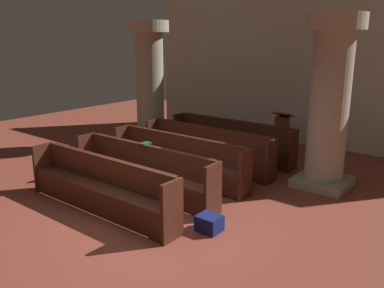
{
  "coord_description": "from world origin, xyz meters",
  "views": [
    {
      "loc": [
        4.39,
        -4.4,
        2.88
      ],
      "look_at": [
        -0.58,
        1.86,
        0.75
      ],
      "focal_mm": 37.49,
      "sensor_mm": 36.0,
      "label": 1
    }
  ],
  "objects_px": {
    "kneeler_box_navy": "(209,223)",
    "pillar_far_side": "(150,82)",
    "pew_row_3": "(143,169)",
    "pew_row_1": "(206,147)",
    "pillar_aisle_side": "(330,100)",
    "lectern": "(282,136)",
    "pew_row_2": "(178,157)",
    "pew_row_4": "(100,184)",
    "hymn_book": "(145,143)",
    "pew_row_0": "(231,138)"
  },
  "relations": [
    {
      "from": "lectern",
      "to": "pew_row_4",
      "type": "bearing_deg",
      "value": -98.75
    },
    {
      "from": "pew_row_1",
      "to": "pillar_far_side",
      "type": "distance_m",
      "value": 2.87
    },
    {
      "from": "pew_row_1",
      "to": "pew_row_4",
      "type": "xyz_separation_m",
      "value": [
        0.0,
        -3.03,
        0.0
      ]
    },
    {
      "from": "pew_row_3",
      "to": "hymn_book",
      "type": "relative_size",
      "value": 15.47
    },
    {
      "from": "pew_row_1",
      "to": "pillar_far_side",
      "type": "height_order",
      "value": "pillar_far_side"
    },
    {
      "from": "pew_row_1",
      "to": "pillar_aisle_side",
      "type": "bearing_deg",
      "value": 11.06
    },
    {
      "from": "pew_row_4",
      "to": "pillar_aisle_side",
      "type": "height_order",
      "value": "pillar_aisle_side"
    },
    {
      "from": "pew_row_2",
      "to": "pillar_aisle_side",
      "type": "height_order",
      "value": "pillar_aisle_side"
    },
    {
      "from": "pillar_far_side",
      "to": "pillar_aisle_side",
      "type": "bearing_deg",
      "value": -3.06
    },
    {
      "from": "pew_row_0",
      "to": "pew_row_4",
      "type": "distance_m",
      "value": 4.04
    },
    {
      "from": "pillar_aisle_side",
      "to": "pillar_far_side",
      "type": "xyz_separation_m",
      "value": [
        -5.0,
        0.27,
        0.0
      ]
    },
    {
      "from": "pew_row_0",
      "to": "pew_row_1",
      "type": "height_order",
      "value": "same"
    },
    {
      "from": "pew_row_4",
      "to": "lectern",
      "type": "bearing_deg",
      "value": 81.25
    },
    {
      "from": "pew_row_3",
      "to": "pew_row_2",
      "type": "bearing_deg",
      "value": 90.0
    },
    {
      "from": "lectern",
      "to": "hymn_book",
      "type": "distance_m",
      "value": 4.11
    },
    {
      "from": "pew_row_1",
      "to": "pew_row_0",
      "type": "bearing_deg",
      "value": 90.0
    },
    {
      "from": "pew_row_1",
      "to": "pew_row_2",
      "type": "distance_m",
      "value": 1.01
    },
    {
      "from": "pew_row_2",
      "to": "pew_row_3",
      "type": "bearing_deg",
      "value": -90.0
    },
    {
      "from": "pew_row_0",
      "to": "lectern",
      "type": "bearing_deg",
      "value": 54.97
    },
    {
      "from": "pew_row_1",
      "to": "lectern",
      "type": "distance_m",
      "value": 2.29
    },
    {
      "from": "pew_row_4",
      "to": "hymn_book",
      "type": "height_order",
      "value": "hymn_book"
    },
    {
      "from": "pillar_aisle_side",
      "to": "kneeler_box_navy",
      "type": "xyz_separation_m",
      "value": [
        -0.64,
        -2.97,
        -1.6
      ]
    },
    {
      "from": "pillar_aisle_side",
      "to": "lectern",
      "type": "height_order",
      "value": "pillar_aisle_side"
    },
    {
      "from": "pew_row_0",
      "to": "pew_row_4",
      "type": "xyz_separation_m",
      "value": [
        0.0,
        -4.04,
        0.0
      ]
    },
    {
      "from": "pew_row_3",
      "to": "lectern",
      "type": "height_order",
      "value": "lectern"
    },
    {
      "from": "lectern",
      "to": "pew_row_3",
      "type": "bearing_deg",
      "value": -100.82
    },
    {
      "from": "pillar_aisle_side",
      "to": "hymn_book",
      "type": "height_order",
      "value": "pillar_aisle_side"
    },
    {
      "from": "kneeler_box_navy",
      "to": "pillar_far_side",
      "type": "bearing_deg",
      "value": 143.38
    },
    {
      "from": "pew_row_3",
      "to": "pillar_far_side",
      "type": "bearing_deg",
      "value": 131.68
    },
    {
      "from": "pew_row_3",
      "to": "hymn_book",
      "type": "distance_m",
      "value": 0.49
    },
    {
      "from": "pew_row_4",
      "to": "hymn_book",
      "type": "xyz_separation_m",
      "value": [
        -0.1,
        1.2,
        0.44
      ]
    },
    {
      "from": "pew_row_0",
      "to": "pew_row_3",
      "type": "distance_m",
      "value": 3.03
    },
    {
      "from": "pew_row_2",
      "to": "pillar_aisle_side",
      "type": "relative_size",
      "value": 1.0
    },
    {
      "from": "pillar_aisle_side",
      "to": "hymn_book",
      "type": "distance_m",
      "value": 3.6
    },
    {
      "from": "pew_row_2",
      "to": "pillar_far_side",
      "type": "bearing_deg",
      "value": 144.42
    },
    {
      "from": "pew_row_0",
      "to": "hymn_book",
      "type": "height_order",
      "value": "hymn_book"
    },
    {
      "from": "pew_row_4",
      "to": "pillar_aisle_side",
      "type": "bearing_deg",
      "value": 54.37
    },
    {
      "from": "pew_row_1",
      "to": "pew_row_3",
      "type": "xyz_separation_m",
      "value": [
        0.0,
        -2.02,
        0.0
      ]
    },
    {
      "from": "pew_row_3",
      "to": "kneeler_box_navy",
      "type": "xyz_separation_m",
      "value": [
        1.88,
        -0.46,
        -0.37
      ]
    },
    {
      "from": "pew_row_4",
      "to": "pillar_aisle_side",
      "type": "relative_size",
      "value": 1.0
    },
    {
      "from": "pew_row_4",
      "to": "pillar_aisle_side",
      "type": "distance_m",
      "value": 4.5
    },
    {
      "from": "pew_row_3",
      "to": "kneeler_box_navy",
      "type": "relative_size",
      "value": 9.21
    },
    {
      "from": "pillar_far_side",
      "to": "pew_row_0",
      "type": "bearing_deg",
      "value": 5.75
    },
    {
      "from": "hymn_book",
      "to": "pew_row_1",
      "type": "bearing_deg",
      "value": 86.77
    },
    {
      "from": "pillar_far_side",
      "to": "kneeler_box_navy",
      "type": "bearing_deg",
      "value": -36.62
    },
    {
      "from": "pew_row_1",
      "to": "lectern",
      "type": "relative_size",
      "value": 3.07
    },
    {
      "from": "pew_row_2",
      "to": "pillar_far_side",
      "type": "xyz_separation_m",
      "value": [
        -2.47,
        1.77,
        1.24
      ]
    },
    {
      "from": "pew_row_2",
      "to": "lectern",
      "type": "xyz_separation_m",
      "value": [
        0.8,
        3.15,
        -0.04
      ]
    },
    {
      "from": "pew_row_1",
      "to": "hymn_book",
      "type": "distance_m",
      "value": 1.89
    },
    {
      "from": "pew_row_3",
      "to": "kneeler_box_navy",
      "type": "distance_m",
      "value": 1.97
    }
  ]
}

